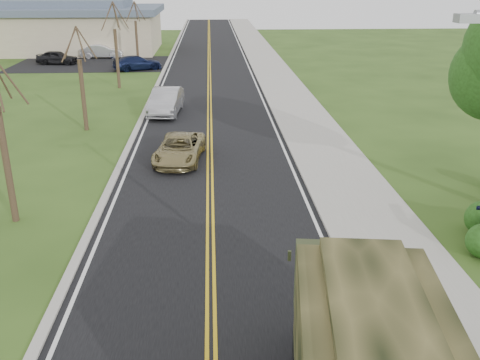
{
  "coord_description": "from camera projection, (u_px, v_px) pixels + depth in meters",
  "views": [
    {
      "loc": [
        0.11,
        -7.85,
        8.31
      ],
      "look_at": [
        1.04,
        8.96,
        1.8
      ],
      "focal_mm": 40.0,
      "sensor_mm": 36.0,
      "label": 1
    }
  ],
  "objects": [
    {
      "name": "road",
      "position": [
        209.0,
        74.0,
        47.55
      ],
      "size": [
        8.0,
        120.0,
        0.01
      ],
      "primitive_type": "cube",
      "color": "black",
      "rests_on": "ground"
    },
    {
      "name": "curb_right",
      "position": [
        256.0,
        73.0,
        47.75
      ],
      "size": [
        0.3,
        120.0,
        0.12
      ],
      "primitive_type": "cube",
      "color": "#9E998E",
      "rests_on": "ground"
    },
    {
      "name": "sidewalk_right",
      "position": [
        275.0,
        72.0,
        47.84
      ],
      "size": [
        3.2,
        120.0,
        0.1
      ],
      "primitive_type": "cube",
      "color": "#9E998E",
      "rests_on": "ground"
    },
    {
      "name": "curb_left",
      "position": [
        162.0,
        74.0,
        47.32
      ],
      "size": [
        0.3,
        120.0,
        0.1
      ],
      "primitive_type": "cube",
      "color": "#9E998E",
      "rests_on": "ground"
    },
    {
      "name": "bare_tree_a",
      "position": [
        5.0,
        151.0,
        18.31
      ],
      "size": [
        1.93,
        2.26,
        6.08
      ],
      "color": "#38281C",
      "rests_on": "ground"
    },
    {
      "name": "bare_tree_b",
      "position": [
        82.0,
        87.0,
        29.54
      ],
      "size": [
        1.83,
        2.14,
        5.73
      ],
      "color": "#38281C",
      "rests_on": "ground"
    },
    {
      "name": "bare_tree_c",
      "position": [
        116.0,
        52.0,
        40.61
      ],
      "size": [
        2.04,
        2.39,
        6.42
      ],
      "color": "#38281C",
      "rests_on": "ground"
    },
    {
      "name": "bare_tree_d",
      "position": [
        137.0,
        37.0,
        51.86
      ],
      "size": [
        1.88,
        2.2,
        5.91
      ],
      "color": "#38281C",
      "rests_on": "ground"
    },
    {
      "name": "commercial_building",
      "position": [
        68.0,
        27.0,
        60.64
      ],
      "size": [
        25.5,
        21.5,
        5.65
      ],
      "color": "tan",
      "rests_on": "ground"
    },
    {
      "name": "suv_champagne",
      "position": [
        180.0,
        149.0,
        25.18
      ],
      "size": [
        2.54,
        4.6,
        1.22
      ],
      "primitive_type": "imported",
      "rotation": [
        0.0,
        0.0,
        -0.12
      ],
      "color": "#8E8050",
      "rests_on": "ground"
    },
    {
      "name": "sedan_silver",
      "position": [
        166.0,
        101.0,
        33.69
      ],
      "size": [
        2.1,
        4.93,
        1.58
      ],
      "primitive_type": "imported",
      "rotation": [
        0.0,
        0.0,
        -0.09
      ],
      "color": "#A4A3A8",
      "rests_on": "ground"
    },
    {
      "name": "lot_car_dark",
      "position": [
        57.0,
        57.0,
        52.18
      ],
      "size": [
        4.12,
        2.19,
        1.34
      ],
      "primitive_type": "imported",
      "rotation": [
        0.0,
        0.0,
        1.41
      ],
      "color": "black",
      "rests_on": "ground"
    },
    {
      "name": "lot_car_silver",
      "position": [
        102.0,
        51.0,
        56.03
      ],
      "size": [
        4.43,
        1.66,
        1.44
      ],
      "primitive_type": "imported",
      "rotation": [
        0.0,
        0.0,
        1.54
      ],
      "color": "silver",
      "rests_on": "ground"
    },
    {
      "name": "lot_car_navy",
      "position": [
        137.0,
        63.0,
        49.12
      ],
      "size": [
        4.83,
        3.45,
        1.3
      ],
      "primitive_type": "imported",
      "rotation": [
        0.0,
        0.0,
        1.98
      ],
      "color": "#0E1636",
      "rests_on": "ground"
    }
  ]
}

